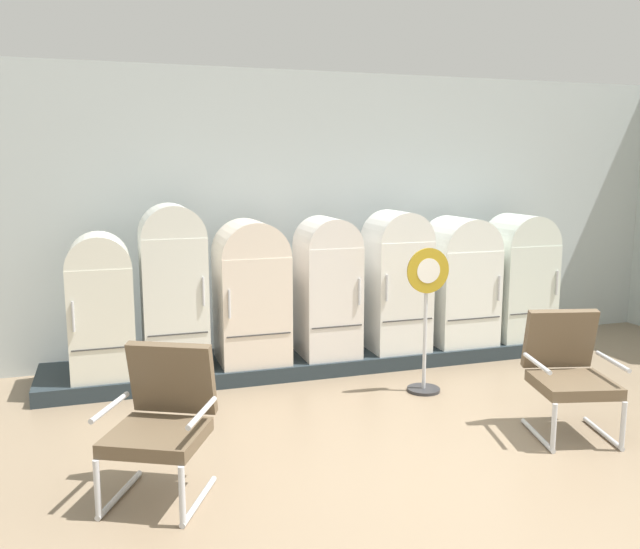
% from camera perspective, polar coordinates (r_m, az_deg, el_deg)
% --- Properties ---
extents(ground, '(12.00, 10.00, 0.05)m').
position_cam_1_polar(ground, '(4.79, 13.07, -18.11)').
color(ground, '#877259').
extents(back_wall, '(11.76, 0.12, 3.21)m').
position_cam_1_polar(back_wall, '(7.64, -0.73, 5.29)').
color(back_wall, '#B7C1C1').
rests_on(back_wall, ground).
extents(display_plinth, '(6.00, 0.95, 0.16)m').
position_cam_1_polar(display_plinth, '(7.32, 0.78, -7.18)').
color(display_plinth, '#242F34').
rests_on(display_plinth, ground).
extents(refrigerator_0, '(0.59, 0.68, 1.38)m').
position_cam_1_polar(refrigerator_0, '(6.66, -18.45, -2.20)').
color(refrigerator_0, silver).
rests_on(refrigerator_0, display_plinth).
extents(refrigerator_1, '(0.62, 0.63, 1.64)m').
position_cam_1_polar(refrigerator_1, '(6.63, -12.57, -0.68)').
color(refrigerator_1, silver).
rests_on(refrigerator_1, display_plinth).
extents(refrigerator_2, '(0.70, 0.71, 1.46)m').
position_cam_1_polar(refrigerator_2, '(6.81, -5.99, -1.16)').
color(refrigerator_2, beige).
rests_on(refrigerator_2, display_plinth).
extents(refrigerator_3, '(0.59, 0.65, 1.48)m').
position_cam_1_polar(refrigerator_3, '(6.99, 0.64, -0.70)').
color(refrigerator_3, silver).
rests_on(refrigerator_3, display_plinth).
extents(refrigerator_4, '(0.62, 0.63, 1.53)m').
position_cam_1_polar(refrigerator_4, '(7.26, 6.63, -0.17)').
color(refrigerator_4, white).
rests_on(refrigerator_4, display_plinth).
extents(refrigerator_5, '(0.71, 0.72, 1.44)m').
position_cam_1_polar(refrigerator_5, '(7.67, 11.95, -0.23)').
color(refrigerator_5, white).
rests_on(refrigerator_5, display_plinth).
extents(refrigerator_6, '(0.67, 0.65, 1.45)m').
position_cam_1_polar(refrigerator_6, '(8.06, 16.86, 0.10)').
color(refrigerator_6, silver).
rests_on(refrigerator_6, display_plinth).
extents(armchair_left, '(0.84, 0.88, 1.00)m').
position_cam_1_polar(armchair_left, '(4.56, -13.48, -11.85)').
color(armchair_left, silver).
rests_on(armchair_left, ground).
extents(armchair_right, '(0.76, 0.81, 1.00)m').
position_cam_1_polar(armchair_right, '(5.77, 20.69, -7.63)').
color(armchair_right, silver).
rests_on(armchair_right, ground).
extents(sign_stand, '(0.43, 0.32, 1.41)m').
position_cam_1_polar(sign_stand, '(6.39, 9.15, -4.32)').
color(sign_stand, '#2D2D30').
rests_on(sign_stand, ground).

